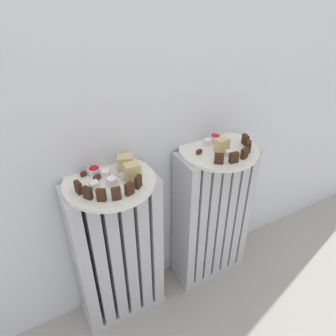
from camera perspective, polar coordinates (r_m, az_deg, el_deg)
radiator_left at (r=1.14m, az=-8.84°, el=-14.86°), size 0.30×0.13×0.59m
radiator_right at (r=1.27m, az=7.76°, el=-8.66°), size 0.30×0.13×0.59m
plate_left at (r=0.94m, az=-10.41°, el=-2.38°), size 0.27×0.27×0.01m
plate_right at (r=1.10m, az=8.95°, el=3.28°), size 0.27×0.27×0.01m
dark_cake_slice_left_0 at (r=0.90m, az=-15.70°, el=-3.36°), size 0.02×0.03×0.04m
dark_cake_slice_left_1 at (r=0.87m, az=-14.12°, el=-4.32°), size 0.02×0.03×0.04m
dark_cake_slice_left_2 at (r=0.85m, az=-11.81°, el=-4.76°), size 0.03×0.02×0.04m
dark_cake_slice_left_3 at (r=0.85m, az=-9.22°, el=-4.54°), size 0.03×0.02×0.04m
dark_cake_slice_left_4 at (r=0.86m, az=-6.90°, el=-3.71°), size 0.03×0.02×0.04m
dark_cake_slice_left_5 at (r=0.89m, az=-5.33°, el=-2.47°), size 0.03×0.03×0.04m
marble_cake_slice_left_0 at (r=0.92m, az=-6.40°, el=-0.63°), size 0.05×0.04×0.05m
marble_cake_slice_left_1 at (r=0.97m, az=-7.61°, el=0.99°), size 0.06×0.05×0.05m
turkish_delight_left_0 at (r=0.95m, az=-10.99°, el=-0.98°), size 0.03×0.03×0.02m
turkish_delight_left_1 at (r=0.91m, az=-12.98°, el=-3.04°), size 0.02×0.02×0.02m
turkish_delight_left_2 at (r=0.91m, az=-9.97°, el=-2.43°), size 0.03×0.03×0.03m
medjool_date_left_0 at (r=1.00m, az=-12.15°, el=0.84°), size 0.03×0.03×0.02m
medjool_date_left_1 at (r=0.97m, az=-14.86°, el=-0.97°), size 0.03×0.02×0.02m
medjool_date_left_2 at (r=0.94m, az=-12.57°, el=-1.60°), size 0.03×0.03×0.02m
jam_bowl_left at (r=0.97m, az=-12.99°, el=-0.44°), size 0.04×0.04×0.02m
dark_cake_slice_right_0 at (r=1.00m, az=9.08°, el=1.66°), size 0.03×0.03×0.03m
dark_cake_slice_right_1 at (r=1.01m, az=11.67°, el=1.81°), size 0.03×0.02×0.03m
dark_cake_slice_right_2 at (r=1.04m, az=13.50°, el=2.58°), size 0.03×0.02×0.03m
dark_cake_slice_right_3 at (r=1.08m, az=14.16°, el=3.71°), size 0.03×0.03×0.03m
dark_cake_slice_right_4 at (r=1.12m, az=13.61°, el=4.91°), size 0.02×0.03×0.03m
marble_cake_slice_right_0 at (r=1.06m, az=9.60°, el=3.97°), size 0.05×0.03×0.05m
turkish_delight_right_0 at (r=1.05m, az=10.74°, el=2.57°), size 0.03×0.03×0.02m
turkish_delight_right_1 at (r=1.10m, az=7.06°, el=4.60°), size 0.02×0.02×0.02m
medjool_date_right_0 at (r=1.11m, az=9.86°, el=4.50°), size 0.03×0.03×0.02m
medjool_date_right_1 at (r=1.05m, az=5.58°, el=2.94°), size 0.03×0.02×0.02m
jam_bowl_right at (r=1.12m, az=8.37°, el=5.25°), size 0.04×0.04×0.03m
fork at (r=0.93m, az=-8.06°, el=-2.20°), size 0.03×0.10×0.00m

